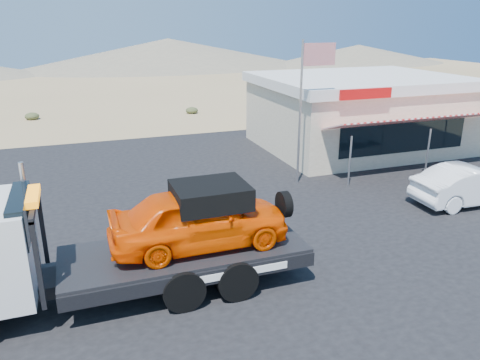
{
  "coord_description": "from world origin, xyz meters",
  "views": [
    {
      "loc": [
        -4.14,
        -12.76,
        6.73
      ],
      "look_at": [
        1.01,
        1.6,
        1.5
      ],
      "focal_mm": 35.0,
      "sensor_mm": 36.0,
      "label": 1
    }
  ],
  "objects_px": {
    "tow_truck": "(117,238)",
    "white_sedan": "(471,185)",
    "jerky_store": "(358,111)",
    "flagpole": "(306,96)"
  },
  "relations": [
    {
      "from": "tow_truck",
      "to": "white_sedan",
      "type": "height_order",
      "value": "tow_truck"
    },
    {
      "from": "jerky_store",
      "to": "flagpole",
      "type": "distance_m",
      "value": 7.36
    },
    {
      "from": "jerky_store",
      "to": "flagpole",
      "type": "relative_size",
      "value": 1.73
    },
    {
      "from": "jerky_store",
      "to": "flagpole",
      "type": "bearing_deg",
      "value": -141.21
    },
    {
      "from": "flagpole",
      "to": "white_sedan",
      "type": "bearing_deg",
      "value": -41.75
    },
    {
      "from": "white_sedan",
      "to": "flagpole",
      "type": "distance_m",
      "value": 7.25
    },
    {
      "from": "white_sedan",
      "to": "flagpole",
      "type": "height_order",
      "value": "flagpole"
    },
    {
      "from": "tow_truck",
      "to": "jerky_store",
      "type": "height_order",
      "value": "jerky_store"
    },
    {
      "from": "white_sedan",
      "to": "flagpole",
      "type": "bearing_deg",
      "value": 49.9
    },
    {
      "from": "white_sedan",
      "to": "jerky_store",
      "type": "bearing_deg",
      "value": -2.47
    }
  ]
}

